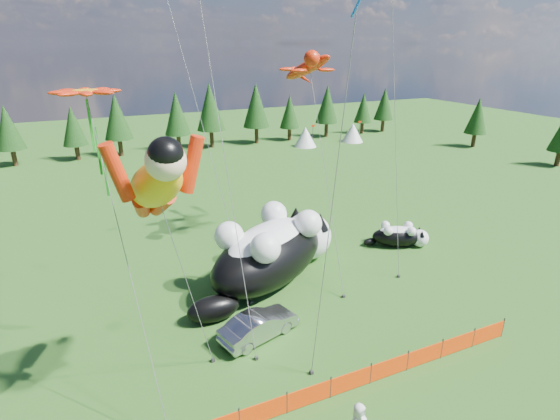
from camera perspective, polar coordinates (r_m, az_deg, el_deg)
name	(u,v)px	position (r m, az deg, el deg)	size (l,w,h in m)	color
ground	(279,360)	(21.65, -0.11, -19.00)	(160.00, 160.00, 0.00)	#10380A
safety_fence	(309,396)	(19.32, 3.83, -23.03)	(22.06, 0.06, 1.10)	#262626
tree_line	(140,124)	(61.35, -17.85, 10.64)	(90.00, 4.00, 8.00)	black
festival_tents	(232,144)	(59.29, -6.27, 8.62)	(50.00, 3.20, 2.80)	white
cat_large	(274,249)	(26.87, -0.74, -5.14)	(11.18, 8.23, 4.41)	black
cat_small	(400,235)	(33.01, 15.38, -3.23)	(4.45, 3.08, 1.72)	black
car	(259,325)	(22.61, -2.74, -14.83)	(1.47, 4.21, 1.39)	#AFAFB4
superhero_kite	(155,185)	(15.49, -16.02, 3.15)	(5.16, 5.53, 11.77)	#FEA90D
gecko_kite	(307,68)	(30.79, 3.54, 18.04)	(4.61, 12.38, 15.12)	red
flower_kite	(86,96)	(18.26, -23.98, 13.41)	(3.19, 7.30, 13.36)	red
diamond_kite_a	(200,3)	(22.11, -10.38, 25.08)	(1.16, 6.28, 17.46)	#0B52A9
diamond_kite_c	(354,28)	(15.84, 9.69, 22.41)	(1.42, 1.07, 15.82)	#0B52A9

